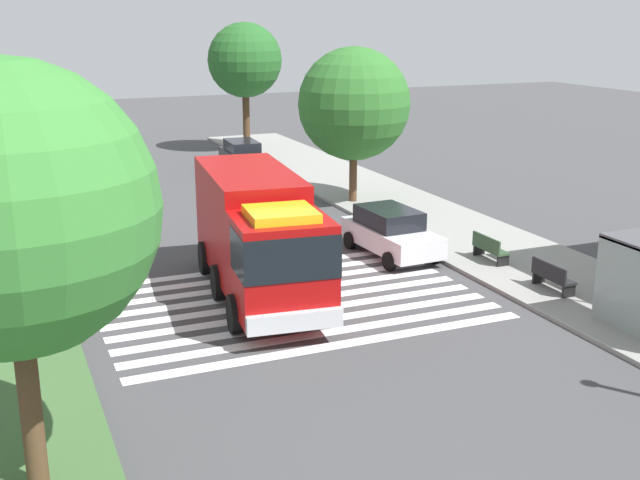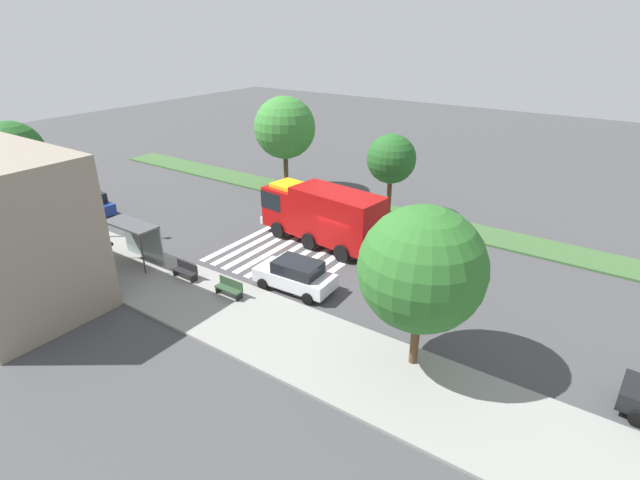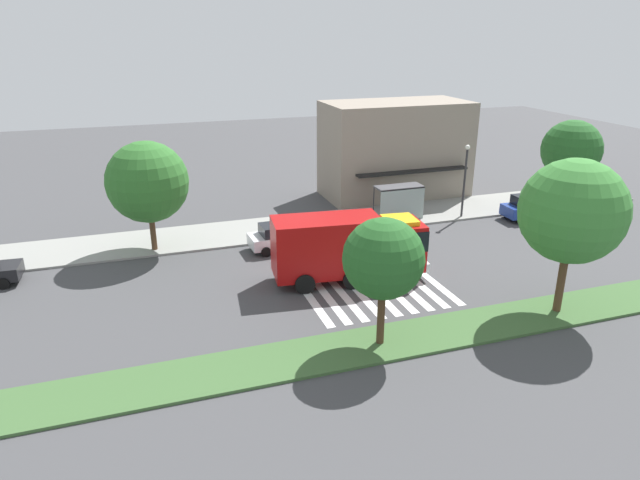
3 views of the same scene
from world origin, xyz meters
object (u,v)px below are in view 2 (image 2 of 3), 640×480
at_px(fire_truck, 319,212).
at_px(median_tree_far_west, 391,159).
at_px(sidewalk_tree_east, 12,153).
at_px(parked_car_mid, 296,275).
at_px(median_tree_west, 285,128).
at_px(bench_west_of_shelter, 229,288).
at_px(street_lamp, 98,190).
at_px(bus_stop_shelter, 137,233).
at_px(sidewalk_tree_west, 422,269).
at_px(parked_car_east, 89,204).
at_px(bench_near_shelter, 186,270).

xyz_separation_m(fire_truck, median_tree_far_west, (-1.38, -7.10, 2.15)).
bearing_deg(sidewalk_tree_east, parked_car_mid, -174.79).
distance_m(sidewalk_tree_east, median_tree_west, 20.20).
height_order(bench_west_of_shelter, street_lamp, street_lamp).
xyz_separation_m(parked_car_mid, median_tree_far_west, (1.07, -12.90, 3.34)).
relative_size(parked_car_mid, median_tree_far_west, 0.76).
distance_m(sidewalk_tree_east, median_tree_far_west, 27.60).
height_order(parked_car_mid, bus_stop_shelter, bus_stop_shelter).
height_order(sidewalk_tree_west, median_tree_west, median_tree_west).
distance_m(fire_truck, parked_car_mid, 6.41).
height_order(sidewalk_tree_west, sidewalk_tree_east, sidewalk_tree_west).
bearing_deg(fire_truck, bus_stop_shelter, 55.72).
relative_size(parked_car_east, bench_near_shelter, 2.78).
height_order(parked_car_mid, sidewalk_tree_west, sidewalk_tree_west).
xyz_separation_m(parked_car_mid, sidewalk_tree_east, (24.17, 2.20, 3.60)).
xyz_separation_m(parked_car_east, sidewalk_tree_west, (-27.12, 2.20, 3.64)).
relative_size(parked_car_mid, bench_near_shelter, 2.79).
relative_size(sidewalk_tree_west, median_tree_far_west, 1.18).
relative_size(street_lamp, median_tree_far_west, 0.92).
bearing_deg(fire_truck, bench_west_of_shelter, 97.18).
bearing_deg(median_tree_far_west, fire_truck, 78.98).
relative_size(parked_car_east, sidewalk_tree_east, 0.67).
relative_size(fire_truck, parked_car_east, 2.00).
bearing_deg(median_tree_far_west, parked_car_mid, 94.73).
height_order(street_lamp, sidewalk_tree_east, sidewalk_tree_east).
bearing_deg(street_lamp, bench_near_shelter, 174.45).
bearing_deg(parked_car_east, median_tree_far_west, -142.86).
bearing_deg(median_tree_west, sidewalk_tree_west, 141.01).
xyz_separation_m(bus_stop_shelter, median_tree_west, (1.08, -15.55, 3.45)).
bearing_deg(median_tree_far_west, parked_car_east, 35.38).
relative_size(fire_truck, median_tree_far_west, 1.51).
relative_size(fire_truck, sidewalk_tree_east, 1.33).
height_order(fire_truck, median_tree_far_west, median_tree_far_west).
xyz_separation_m(median_tree_far_west, median_tree_west, (9.71, -0.00, 1.12)).
bearing_deg(median_tree_far_west, bench_west_of_shelter, 85.38).
height_order(median_tree_far_west, median_tree_west, median_tree_west).
relative_size(fire_truck, bus_stop_shelter, 2.53).
height_order(fire_truck, sidewalk_tree_east, sidewalk_tree_east).
xyz_separation_m(parked_car_east, median_tree_west, (-8.46, -12.90, 4.42)).
distance_m(parked_car_mid, median_tree_far_west, 13.37).
height_order(bus_stop_shelter, bench_west_of_shelter, bus_stop_shelter).
bearing_deg(street_lamp, median_tree_west, -103.95).
height_order(parked_car_east, street_lamp, street_lamp).
height_order(bench_west_of_shelter, median_tree_west, median_tree_west).
distance_m(bus_stop_shelter, median_tree_far_west, 17.93).
relative_size(bench_near_shelter, sidewalk_tree_east, 0.24).
relative_size(bench_west_of_shelter, sidewalk_tree_east, 0.24).
distance_m(street_lamp, median_tree_far_west, 19.88).
bearing_deg(median_tree_west, bench_near_shelter, 108.11).
height_order(street_lamp, median_tree_west, median_tree_west).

